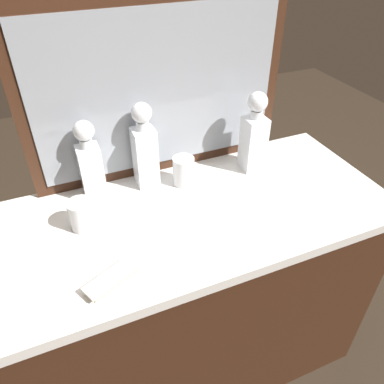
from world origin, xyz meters
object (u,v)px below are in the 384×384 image
at_px(crystal_tumbler_far_left, 184,172).
at_px(crystal_tumbler_front, 82,216).
at_px(silver_brush_rear, 113,278).
at_px(crystal_decanter_center, 254,139).
at_px(crystal_decanter_right, 145,153).
at_px(crystal_decanter_rear, 91,168).

relative_size(crystal_tumbler_far_left, crystal_tumbler_front, 1.09).
relative_size(crystal_tumbler_far_left, silver_brush_rear, 0.62).
relative_size(crystal_decanter_center, crystal_tumbler_front, 3.13).
xyz_separation_m(crystal_tumbler_front, silver_brush_rear, (0.03, -0.25, -0.03)).
height_order(crystal_decanter_right, crystal_tumbler_front, crystal_decanter_right).
distance_m(crystal_decanter_center, crystal_tumbler_front, 0.66).
bearing_deg(crystal_tumbler_front, crystal_tumbler_far_left, 14.26).
height_order(crystal_decanter_right, crystal_tumbler_far_left, crystal_decanter_right).
relative_size(crystal_decanter_right, crystal_decanter_rear, 1.10).
bearing_deg(crystal_decanter_center, crystal_decanter_right, 171.82).
xyz_separation_m(crystal_decanter_right, crystal_tumbler_far_left, (0.12, -0.05, -0.08)).
relative_size(crystal_tumbler_front, silver_brush_rear, 0.57).
relative_size(crystal_decanter_center, crystal_decanter_rear, 1.07).
relative_size(crystal_decanter_right, crystal_decanter_center, 1.02).
height_order(crystal_tumbler_far_left, crystal_tumbler_front, crystal_tumbler_far_left).
distance_m(crystal_decanter_right, crystal_tumbler_far_left, 0.15).
bearing_deg(crystal_decanter_rear, crystal_decanter_center, -5.71).
bearing_deg(crystal_tumbler_front, crystal_decanter_right, 30.34).
distance_m(crystal_decanter_right, crystal_decanter_center, 0.40).
bearing_deg(crystal_decanter_rear, crystal_tumbler_front, -113.81).
relative_size(crystal_decanter_right, crystal_tumbler_front, 3.19).
bearing_deg(crystal_decanter_rear, crystal_tumbler_far_left, -10.08).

